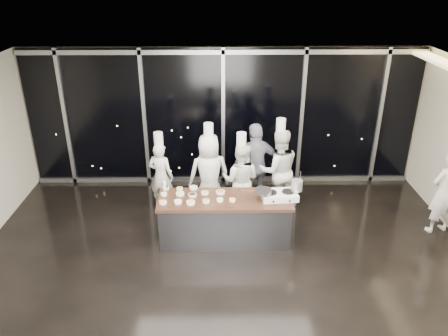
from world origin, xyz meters
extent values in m
plane|color=black|center=(0.00, 0.00, 0.00)|extent=(9.00, 9.00, 0.00)
cube|color=beige|center=(0.00, 3.50, 1.60)|extent=(9.00, 0.02, 3.20)
cube|color=silver|center=(0.00, 0.00, 3.20)|extent=(9.00, 7.00, 0.02)
cube|color=black|center=(0.00, 3.44, 1.60)|extent=(8.90, 0.04, 3.18)
cube|color=gray|center=(0.00, 3.39, 3.10)|extent=(8.90, 0.08, 0.10)
cube|color=gray|center=(0.00, 3.39, 0.05)|extent=(8.90, 0.08, 0.10)
cube|color=gray|center=(-3.60, 3.39, 1.60)|extent=(0.08, 0.08, 3.20)
cube|color=gray|center=(-1.80, 3.39, 1.60)|extent=(0.08, 0.08, 3.20)
cube|color=gray|center=(0.00, 3.39, 1.60)|extent=(0.08, 0.08, 3.20)
cube|color=gray|center=(1.80, 3.39, 1.60)|extent=(0.08, 0.08, 3.20)
cube|color=gray|center=(3.60, 3.39, 1.60)|extent=(0.08, 0.08, 3.20)
cube|color=#3D3D42|center=(0.00, 0.90, 0.42)|extent=(2.40, 0.80, 0.84)
cube|color=#41241B|center=(0.00, 0.90, 0.87)|extent=(2.46, 0.86, 0.06)
cube|color=silver|center=(1.00, 0.89, 0.96)|extent=(0.68, 0.45, 0.12)
cylinder|color=black|center=(0.84, 0.87, 1.03)|extent=(0.24, 0.24, 0.02)
cylinder|color=black|center=(1.16, 0.90, 1.03)|extent=(0.24, 0.24, 0.02)
cylinder|color=black|center=(0.87, 0.67, 0.95)|extent=(0.04, 0.02, 0.04)
cylinder|color=black|center=(1.17, 0.69, 0.95)|extent=(0.04, 0.02, 0.04)
cylinder|color=gray|center=(0.70, 0.85, 1.07)|extent=(0.35, 0.35, 0.05)
cube|color=#4C2B14|center=(0.42, 0.83, 1.07)|extent=(0.24, 0.05, 0.02)
cylinder|color=silver|center=(1.32, 0.93, 1.14)|extent=(0.22, 0.22, 0.21)
cylinder|color=white|center=(-1.12, 0.72, 0.92)|extent=(0.13, 0.13, 0.04)
cylinder|color=orange|center=(-1.12, 0.72, 0.94)|extent=(0.11, 0.11, 0.01)
cylinder|color=white|center=(-1.14, 1.02, 0.92)|extent=(0.12, 0.12, 0.04)
cylinder|color=#C8C38D|center=(-1.14, 1.02, 0.94)|extent=(0.10, 0.10, 0.01)
cylinder|color=white|center=(-1.13, 1.28, 0.92)|extent=(0.14, 0.14, 0.04)
cylinder|color=black|center=(-1.13, 1.28, 0.94)|extent=(0.11, 0.11, 0.01)
cylinder|color=white|center=(-0.85, 0.74, 0.92)|extent=(0.14, 0.14, 0.04)
cylinder|color=silver|center=(-0.85, 0.74, 0.94)|extent=(0.12, 0.12, 0.01)
cylinder|color=white|center=(-0.83, 1.04, 0.92)|extent=(0.16, 0.16, 0.04)
cylinder|color=#C6C663|center=(-0.83, 1.04, 0.94)|extent=(0.13, 0.13, 0.01)
cylinder|color=white|center=(-0.86, 1.24, 0.92)|extent=(0.12, 0.12, 0.04)
cylinder|color=#A38C51|center=(-0.86, 1.24, 0.94)|extent=(0.10, 0.10, 0.01)
cylinder|color=white|center=(-0.62, 0.71, 0.92)|extent=(0.16, 0.16, 0.04)
cylinder|color=#F88966|center=(-0.62, 0.71, 0.94)|extent=(0.13, 0.13, 0.01)
cylinder|color=white|center=(-0.60, 0.99, 0.92)|extent=(0.16, 0.16, 0.04)
cylinder|color=black|center=(-0.60, 0.99, 0.94)|extent=(0.13, 0.13, 0.01)
cylinder|color=white|center=(-0.60, 1.28, 0.92)|extent=(0.15, 0.15, 0.04)
cylinder|color=beige|center=(-0.60, 1.28, 0.94)|extent=(0.12, 0.12, 0.01)
cylinder|color=white|center=(-0.34, 0.76, 0.92)|extent=(0.13, 0.13, 0.04)
cylinder|color=#A67A42|center=(-0.34, 0.76, 0.94)|extent=(0.11, 0.11, 0.01)
cylinder|color=white|center=(-0.37, 1.07, 0.92)|extent=(0.14, 0.14, 0.04)
cylinder|color=tan|center=(-0.37, 1.07, 0.94)|extent=(0.12, 0.12, 0.01)
cylinder|color=white|center=(-0.09, 0.80, 0.92)|extent=(0.12, 0.12, 0.04)
cylinder|color=beige|center=(-0.09, 0.80, 0.94)|extent=(0.10, 0.10, 0.01)
cylinder|color=white|center=(-0.08, 1.09, 0.92)|extent=(0.17, 0.17, 0.04)
cylinder|color=olive|center=(-0.08, 1.09, 0.94)|extent=(0.14, 0.14, 0.01)
cylinder|color=white|center=(0.13, 0.79, 0.92)|extent=(0.11, 0.11, 0.04)
cylinder|color=#DA9348|center=(0.13, 0.79, 0.94)|extent=(0.09, 0.09, 0.01)
cylinder|color=white|center=(-1.14, 1.21, 0.99)|extent=(0.07, 0.07, 0.19)
cone|color=white|center=(-1.14, 1.21, 1.12)|extent=(0.06, 0.06, 0.06)
imported|color=silver|center=(-1.33, 2.12, 0.75)|extent=(0.64, 0.52, 1.51)
cylinder|color=white|center=(-1.33, 2.12, 1.61)|extent=(0.24, 0.24, 0.26)
imported|color=silver|center=(-0.31, 1.96, 0.88)|extent=(0.95, 0.71, 1.75)
cylinder|color=white|center=(-0.31, 1.96, 1.85)|extent=(0.22, 0.22, 0.26)
imported|color=silver|center=(0.34, 1.83, 0.80)|extent=(0.90, 0.78, 1.61)
cylinder|color=white|center=(0.34, 1.83, 1.71)|extent=(0.23, 0.23, 0.26)
imported|color=#131233|center=(0.67, 2.20, 0.94)|extent=(1.20, 0.80, 1.89)
imported|color=silver|center=(1.14, 2.10, 0.90)|extent=(0.96, 0.79, 1.80)
cylinder|color=white|center=(1.14, 2.10, 1.90)|extent=(0.21, 0.21, 0.26)
imported|color=silver|center=(4.20, 1.15, 0.85)|extent=(0.71, 0.57, 1.71)
camera|label=1|loc=(-0.11, -6.14, 4.82)|focal=35.00mm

